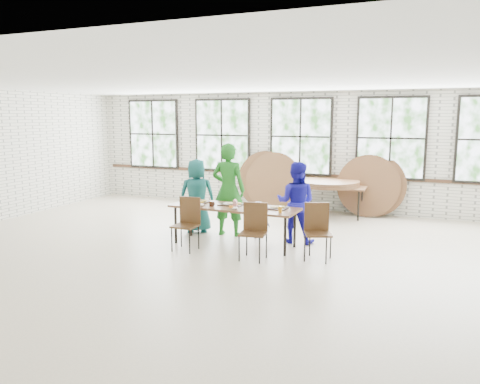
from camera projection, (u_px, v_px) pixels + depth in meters
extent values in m
plane|color=beige|center=(231.00, 255.00, 8.16)|extent=(12.00, 12.00, 0.00)
plane|color=white|center=(231.00, 79.00, 7.68)|extent=(12.00, 12.00, 0.00)
plane|color=silver|center=(301.00, 151.00, 12.02)|extent=(12.00, 0.00, 12.00)
plane|color=silver|center=(10.00, 227.00, 3.82)|extent=(12.00, 0.00, 12.00)
cube|color=#422819|center=(300.00, 174.00, 12.09)|extent=(11.80, 0.05, 0.08)
cube|color=black|center=(153.00, 134.00, 13.57)|extent=(1.62, 0.05, 1.97)
cube|color=white|center=(153.00, 134.00, 13.54)|extent=(1.50, 0.01, 1.85)
cube|color=black|center=(222.00, 135.00, 12.74)|extent=(1.62, 0.05, 1.97)
cube|color=white|center=(222.00, 135.00, 12.71)|extent=(1.50, 0.01, 1.85)
cube|color=black|center=(301.00, 137.00, 11.91)|extent=(1.62, 0.05, 1.97)
cube|color=white|center=(300.00, 137.00, 11.87)|extent=(1.50, 0.01, 1.85)
cube|color=black|center=(391.00, 138.00, 11.07)|extent=(1.62, 0.05, 1.97)
cube|color=white|center=(391.00, 138.00, 11.04)|extent=(1.50, 0.01, 1.85)
cube|color=brown|center=(234.00, 207.00, 8.66)|extent=(2.43, 0.88, 0.04)
cylinder|color=black|center=(176.00, 225.00, 8.85)|extent=(0.05, 0.05, 0.70)
cylinder|color=black|center=(191.00, 219.00, 9.40)|extent=(0.05, 0.05, 0.70)
cylinder|color=black|center=(285.00, 236.00, 8.03)|extent=(0.05, 0.05, 0.70)
cylinder|color=black|center=(295.00, 229.00, 8.58)|extent=(0.05, 0.05, 0.70)
cube|color=#492F18|center=(185.00, 226.00, 8.35)|extent=(0.42, 0.40, 0.03)
cube|color=#492F18|center=(190.00, 210.00, 8.48)|extent=(0.42, 0.03, 0.50)
cylinder|color=black|center=(172.00, 240.00, 8.30)|extent=(0.02, 0.02, 0.44)
cylinder|color=black|center=(181.00, 235.00, 8.61)|extent=(0.02, 0.02, 0.44)
cylinder|color=black|center=(190.00, 242.00, 8.17)|extent=(0.02, 0.02, 0.44)
cylinder|color=black|center=(199.00, 237.00, 8.48)|extent=(0.02, 0.02, 0.44)
cube|color=#492F18|center=(253.00, 234.00, 7.81)|extent=(0.47, 0.46, 0.03)
cube|color=#492F18|center=(255.00, 217.00, 7.95)|extent=(0.42, 0.09, 0.50)
cylinder|color=black|center=(239.00, 248.00, 7.76)|extent=(0.02, 0.02, 0.44)
cylinder|color=black|center=(247.00, 243.00, 8.07)|extent=(0.02, 0.02, 0.44)
cylinder|color=black|center=(259.00, 251.00, 7.62)|extent=(0.02, 0.02, 0.44)
cylinder|color=black|center=(266.00, 246.00, 7.93)|extent=(0.02, 0.02, 0.44)
cube|color=#492F18|center=(318.00, 234.00, 7.79)|extent=(0.54, 0.53, 0.03)
cube|color=#492F18|center=(317.00, 217.00, 7.94)|extent=(0.40, 0.19, 0.50)
cylinder|color=black|center=(305.00, 249.00, 7.74)|extent=(0.02, 0.02, 0.44)
cylinder|color=black|center=(310.00, 244.00, 8.05)|extent=(0.02, 0.02, 0.44)
cylinder|color=black|center=(326.00, 251.00, 7.60)|extent=(0.02, 0.02, 0.44)
cylinder|color=black|center=(331.00, 246.00, 7.91)|extent=(0.02, 0.02, 0.44)
imported|color=#19615B|center=(197.00, 196.00, 9.66)|extent=(0.88, 0.75, 1.53)
imported|color=#1C6B1D|center=(228.00, 190.00, 9.37)|extent=(0.71, 0.50, 1.87)
imported|color=#141B40|center=(258.00, 220.00, 9.22)|extent=(0.49, 0.29, 0.74)
imported|color=#1B17A7|center=(296.00, 202.00, 8.86)|extent=(0.79, 0.64, 1.55)
cube|color=brown|center=(328.00, 187.00, 11.22)|extent=(1.82, 0.80, 0.04)
cylinder|color=black|center=(293.00, 201.00, 11.33)|extent=(0.04, 0.04, 0.70)
cylinder|color=black|center=(299.00, 198.00, 11.83)|extent=(0.04, 0.04, 0.70)
cylinder|color=black|center=(358.00, 206.00, 10.74)|extent=(0.04, 0.04, 0.70)
cylinder|color=black|center=(362.00, 202.00, 11.24)|extent=(0.04, 0.04, 0.70)
cube|color=black|center=(197.00, 202.00, 9.05)|extent=(0.44, 0.33, 0.02)
cube|color=black|center=(231.00, 204.00, 8.79)|extent=(0.44, 0.33, 0.02)
cube|color=black|center=(275.00, 208.00, 8.45)|extent=(0.44, 0.33, 0.02)
cylinder|color=black|center=(212.00, 204.00, 8.66)|extent=(0.09, 0.09, 0.09)
cube|color=red|center=(235.00, 205.00, 8.48)|extent=(0.07, 0.06, 0.11)
cylinder|color=blue|center=(246.00, 206.00, 8.43)|extent=(0.07, 0.07, 0.10)
cylinder|color=orange|center=(280.00, 209.00, 8.10)|extent=(0.07, 0.07, 0.11)
cylinder|color=white|center=(251.00, 207.00, 8.29)|extent=(0.17, 0.17, 0.10)
ellipsoid|color=white|center=(201.00, 205.00, 8.67)|extent=(0.11, 0.11, 0.05)
ellipsoid|color=white|center=(235.00, 208.00, 8.35)|extent=(0.11, 0.11, 0.05)
cylinder|color=brown|center=(328.00, 185.00, 11.21)|extent=(1.50, 1.50, 0.04)
cylinder|color=brown|center=(328.00, 183.00, 11.21)|extent=(1.50, 1.50, 0.04)
cylinder|color=brown|center=(328.00, 181.00, 11.20)|extent=(1.50, 1.50, 0.04)
cylinder|color=brown|center=(265.00, 180.00, 12.30)|extent=(1.50, 0.28, 1.49)
cylinder|color=brown|center=(273.00, 181.00, 12.11)|extent=(1.50, 0.40, 1.47)
cylinder|color=brown|center=(374.00, 186.00, 11.24)|extent=(1.50, 0.35, 1.48)
cylinder|color=brown|center=(368.00, 186.00, 11.20)|extent=(1.50, 0.34, 1.48)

